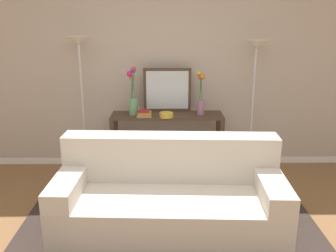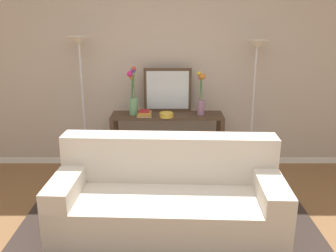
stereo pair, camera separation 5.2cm
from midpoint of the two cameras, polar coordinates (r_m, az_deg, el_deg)
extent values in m
cube|color=white|center=(5.20, -0.58, -5.08)|extent=(12.00, 0.15, 0.09)
cube|color=#B7A899|center=(4.84, -0.63, 10.53)|extent=(12.00, 0.14, 2.72)
cube|color=#332823|center=(3.56, -0.20, -17.08)|extent=(2.92, 1.61, 0.01)
cube|color=beige|center=(3.53, -0.22, -13.43)|extent=(2.13, 0.98, 0.42)
cube|color=beige|center=(3.62, -0.06, -4.87)|extent=(2.10, 0.35, 0.46)
cube|color=beige|center=(3.64, -15.26, -11.53)|extent=(0.28, 0.90, 0.60)
cube|color=beige|center=(3.58, 15.08, -11.96)|extent=(0.28, 0.90, 0.60)
cube|color=#473323|center=(4.59, -0.47, 1.65)|extent=(1.40, 0.39, 0.03)
cube|color=#473323|center=(4.80, -0.46, -5.69)|extent=(1.29, 0.33, 0.01)
cube|color=#473323|center=(4.60, -8.91, -3.74)|extent=(0.05, 0.05, 0.77)
cube|color=#473323|center=(4.61, 7.99, -3.67)|extent=(0.05, 0.05, 0.77)
cube|color=#473323|center=(4.92, -8.37, -2.35)|extent=(0.05, 0.05, 0.77)
cube|color=#473323|center=(4.92, 7.42, -2.29)|extent=(0.05, 0.05, 0.77)
cylinder|color=silver|center=(4.99, -12.76, -6.90)|extent=(0.26, 0.26, 0.02)
cylinder|color=silver|center=(4.73, -13.41, 2.32)|extent=(0.02, 0.02, 1.63)
cone|color=silver|center=(4.59, -14.16, 12.83)|extent=(0.28, 0.28, 0.10)
cylinder|color=silver|center=(5.01, 12.07, -6.79)|extent=(0.26, 0.26, 0.02)
cylinder|color=silver|center=(4.74, 12.66, 2.14)|extent=(0.02, 0.02, 1.59)
cone|color=silver|center=(4.61, 13.35, 12.33)|extent=(0.28, 0.28, 0.10)
cube|color=#473323|center=(4.68, -0.43, 5.64)|extent=(0.61, 0.02, 0.56)
cube|color=silver|center=(4.67, -0.43, 5.62)|extent=(0.54, 0.01, 0.49)
cylinder|color=#669E6B|center=(4.58, -5.75, 3.05)|extent=(0.11, 0.11, 0.21)
cylinder|color=#3D7538|center=(4.54, -5.80, 6.49)|extent=(0.05, 0.02, 0.34)
sphere|color=#7743E5|center=(4.53, -5.79, 8.68)|extent=(0.07, 0.07, 0.07)
cylinder|color=#3D7538|center=(4.54, -5.92, 5.97)|extent=(0.02, 0.01, 0.26)
sphere|color=orange|center=(4.54, -6.08, 7.64)|extent=(0.06, 0.06, 0.06)
cylinder|color=#3D7538|center=(4.50, -5.77, 6.61)|extent=(0.03, 0.02, 0.38)
sphere|color=#C04231|center=(4.46, -5.72, 8.95)|extent=(0.05, 0.05, 0.05)
cylinder|color=#3D7538|center=(4.53, -6.05, 6.19)|extent=(0.02, 0.05, 0.30)
sphere|color=#D12377|center=(4.51, -6.35, 8.09)|extent=(0.07, 0.07, 0.07)
cylinder|color=gray|center=(4.58, 4.80, 2.90)|extent=(0.09, 0.09, 0.18)
cylinder|color=#3D7538|center=(4.51, 4.93, 5.86)|extent=(0.02, 0.01, 0.30)
sphere|color=orange|center=(4.47, 5.07, 7.72)|extent=(0.07, 0.07, 0.07)
cylinder|color=#3D7538|center=(4.52, 4.70, 6.10)|extent=(0.01, 0.02, 0.34)
sphere|color=gold|center=(4.49, 4.50, 8.21)|extent=(0.05, 0.05, 0.05)
cylinder|color=#3D7538|center=(4.54, 4.77, 5.77)|extent=(0.03, 0.02, 0.28)
sphere|color=#D65442|center=(4.53, 4.66, 7.54)|extent=(0.05, 0.05, 0.05)
cylinder|color=gold|center=(4.46, -0.62, 1.70)|extent=(0.17, 0.17, 0.05)
torus|color=gold|center=(4.46, -0.62, 2.04)|extent=(0.17, 0.17, 0.01)
cube|color=tan|center=(4.51, -4.06, 1.61)|extent=(0.18, 0.16, 0.02)
cube|color=#B77F33|center=(4.50, -4.03, 1.82)|extent=(0.17, 0.16, 0.02)
cube|color=#B77F33|center=(4.48, -3.95, 2.07)|extent=(0.16, 0.16, 0.02)
cube|color=maroon|center=(4.49, -4.10, 2.33)|extent=(0.13, 0.15, 0.01)
cube|color=#236033|center=(4.86, -6.97, -6.59)|extent=(0.05, 0.17, 0.13)
cube|color=#1E7075|center=(4.86, -6.35, -6.60)|extent=(0.05, 0.17, 0.12)
cube|color=maroon|center=(4.86, -5.88, -6.67)|extent=(0.03, 0.18, 0.11)
cube|color=#BC3328|center=(4.85, -5.35, -6.60)|extent=(0.06, 0.14, 0.13)
cube|color=navy|center=(4.85, -4.74, -6.65)|extent=(0.04, 0.18, 0.12)
cube|color=#2D2D33|center=(4.85, -4.30, -6.72)|extent=(0.03, 0.15, 0.10)
cube|color=gold|center=(4.85, -3.95, -6.77)|extent=(0.03, 0.18, 0.10)
cube|color=tan|center=(4.84, -3.45, -6.58)|extent=(0.05, 0.15, 0.13)
cube|color=#6B3360|center=(4.84, -2.76, -6.59)|extent=(0.06, 0.17, 0.13)
cube|color=silver|center=(4.84, -2.20, -6.63)|extent=(0.03, 0.14, 0.12)
camera|label=1|loc=(0.03, -90.38, -0.12)|focal=39.05mm
camera|label=2|loc=(0.03, 89.62, 0.12)|focal=39.05mm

